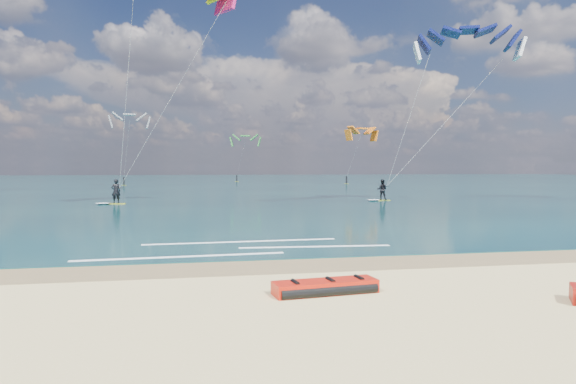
% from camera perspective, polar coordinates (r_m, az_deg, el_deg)
% --- Properties ---
extents(ground, '(320.00, 320.00, 0.00)m').
position_cam_1_polar(ground, '(52.39, -10.07, -0.62)').
color(ground, tan).
rests_on(ground, ground).
extents(wet_sand_strip, '(320.00, 2.40, 0.01)m').
position_cam_1_polar(wet_sand_strip, '(15.60, -8.40, -8.40)').
color(wet_sand_strip, brown).
rests_on(wet_sand_strip, ground).
extents(sea, '(320.00, 200.00, 0.04)m').
position_cam_1_polar(sea, '(116.34, -10.46, 1.20)').
color(sea, '#092A32').
rests_on(sea, ground).
extents(packed_kite_left, '(2.81, 1.32, 0.37)m').
position_cam_1_polar(packed_kite_left, '(12.53, 4.17, -11.17)').
color(packed_kite_left, red).
rests_on(packed_kite_left, ground).
extents(kitesurfer_main, '(12.84, 8.94, 19.13)m').
position_cam_1_polar(kitesurfer_main, '(41.60, -15.29, 12.10)').
color(kitesurfer_main, yellow).
rests_on(kitesurfer_main, sea).
extents(kitesurfer_far, '(13.79, 6.93, 16.40)m').
position_cam_1_polar(kitesurfer_far, '(46.83, 15.22, 9.41)').
color(kitesurfer_far, '#BFD620').
rests_on(kitesurfer_far, sea).
extents(shoreline_foam, '(11.28, 3.67, 0.01)m').
position_cam_1_polar(shoreline_foam, '(19.16, -4.93, -6.18)').
color(shoreline_foam, white).
rests_on(shoreline_foam, ground).
extents(distant_kites, '(68.78, 36.65, 11.57)m').
position_cam_1_polar(distant_kites, '(88.14, -11.06, 4.04)').
color(distant_kites, '#2E7F32').
rests_on(distant_kites, ground).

